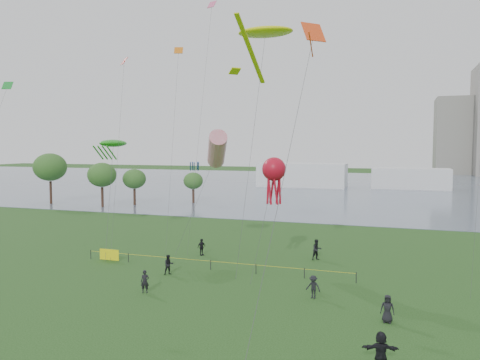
% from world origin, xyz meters
% --- Properties ---
extents(ground_plane, '(400.00, 400.00, 0.00)m').
position_xyz_m(ground_plane, '(0.00, 0.00, 0.00)').
color(ground_plane, '#173A12').
extents(lake, '(400.00, 120.00, 0.08)m').
position_xyz_m(lake, '(0.00, 100.00, 0.02)').
color(lake, slate).
rests_on(lake, ground_plane).
extents(building_low, '(16.00, 18.00, 28.00)m').
position_xyz_m(building_low, '(32.00, 168.00, 14.00)').
color(building_low, slate).
rests_on(building_low, ground_plane).
extents(pavilion_left, '(22.00, 8.00, 6.00)m').
position_xyz_m(pavilion_left, '(-12.00, 95.00, 3.00)').
color(pavilion_left, white).
rests_on(pavilion_left, ground_plane).
extents(pavilion_right, '(18.00, 7.00, 5.00)m').
position_xyz_m(pavilion_right, '(14.00, 98.00, 2.50)').
color(pavilion_right, silver).
rests_on(pavilion_right, ground_plane).
extents(trees, '(28.39, 14.55, 9.11)m').
position_xyz_m(trees, '(-40.00, 47.45, 5.73)').
color(trees, '#362118').
rests_on(trees, ground_plane).
extents(fence, '(24.07, 0.07, 1.05)m').
position_xyz_m(fence, '(-10.05, 13.88, 0.55)').
color(fence, black).
rests_on(fence, ground_plane).
extents(spectator_a, '(1.00, 0.99, 1.63)m').
position_xyz_m(spectator_a, '(-6.62, 11.46, 0.82)').
color(spectator_a, black).
rests_on(spectator_a, ground_plane).
extents(spectator_b, '(1.13, 0.78, 1.60)m').
position_xyz_m(spectator_b, '(5.56, 9.30, 0.80)').
color(spectator_b, black).
rests_on(spectator_b, ground_plane).
extents(spectator_c, '(0.76, 1.02, 1.61)m').
position_xyz_m(spectator_c, '(-6.74, 18.46, 0.81)').
color(spectator_c, black).
rests_on(spectator_c, ground_plane).
extents(spectator_d, '(0.84, 0.57, 1.67)m').
position_xyz_m(spectator_d, '(10.49, 6.31, 0.83)').
color(spectator_d, black).
rests_on(spectator_d, ground_plane).
extents(spectator_e, '(1.78, 0.87, 1.84)m').
position_xyz_m(spectator_e, '(10.32, 0.03, 0.92)').
color(spectator_e, black).
rests_on(spectator_e, ground_plane).
extents(spectator_f, '(0.70, 0.58, 1.63)m').
position_xyz_m(spectator_f, '(-6.05, 6.67, 0.82)').
color(spectator_f, black).
rests_on(spectator_f, ground_plane).
extents(spectator_g, '(1.17, 1.13, 1.90)m').
position_xyz_m(spectator_g, '(4.02, 20.23, 0.95)').
color(spectator_g, black).
rests_on(spectator_g, ground_plane).
extents(kite_stingray, '(4.85, 9.99, 20.65)m').
position_xyz_m(kite_stingray, '(-0.21, 17.33, 20.18)').
color(kite_stingray, '#3F3F42').
extents(kite_windsock, '(5.49, 5.01, 12.02)m').
position_xyz_m(kite_windsock, '(-5.41, 19.18, 10.15)').
color(kite_windsock, '#3F3F42').
extents(kite_creature, '(5.63, 10.41, 11.15)m').
position_xyz_m(kite_creature, '(-18.46, 21.60, 10.72)').
color(kite_creature, '#3F3F42').
extents(kite_octopus, '(1.96, 5.07, 9.56)m').
position_xyz_m(kite_octopus, '(1.24, 15.06, 8.47)').
color(kite_octopus, '#3F3F42').
extents(kite_delta, '(1.65, 15.98, 18.71)m').
position_xyz_m(kite_delta, '(5.35, 8.55, 17.08)').
color(kite_delta, '#3F3F42').
extents(small_kites, '(47.00, 12.19, 12.27)m').
position_xyz_m(small_kites, '(-0.30, 18.61, 22.55)').
color(small_kites, orange).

